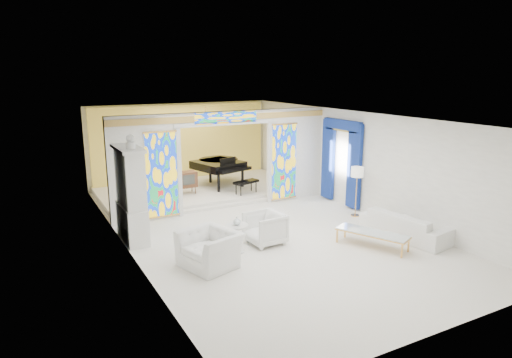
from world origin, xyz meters
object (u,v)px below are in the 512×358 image
china_cabinet (131,195)px  armchair_left (210,249)px  coffee_table (372,233)px  armchair_right (265,228)px  grand_piano (219,165)px  sofa (405,225)px  tv_console (186,179)px

china_cabinet → armchair_left: china_cabinet is taller
coffee_table → armchair_right: bearing=146.4°
grand_piano → coffee_table: bearing=-97.1°
sofa → armchair_right: bearing=60.0°
sofa → grand_piano: (-2.18, 6.74, 0.58)m
armchair_right → china_cabinet: bearing=-126.5°
sofa → tv_console: 7.14m
china_cabinet → armchair_left: 2.74m
armchair_left → sofa: size_ratio=0.53×
armchair_right → grand_piano: grand_piano is taller
armchair_left → armchair_right: size_ratio=1.39×
armchair_left → tv_console: tv_console is taller
armchair_right → tv_console: 4.82m
china_cabinet → tv_console: 3.95m
coffee_table → tv_console: 6.71m
armchair_right → tv_console: tv_console is taller
china_cabinet → tv_console: china_cabinet is taller
armchair_right → coffee_table: 2.59m
grand_piano → tv_console: 1.61m
china_cabinet → armchair_right: (2.80, -1.80, -0.78)m
tv_console → sofa: bearing=-60.7°
armchair_left → tv_console: (1.43, 5.40, 0.27)m
sofa → tv_console: bearing=22.2°
china_cabinet → armchair_right: 3.42m
armchair_left → sofa: 5.13m
china_cabinet → grand_piano: 5.39m
china_cabinet → sofa: size_ratio=1.19×
armchair_left → tv_console: size_ratio=1.63×
grand_piano → tv_console: bearing=-172.5°
china_cabinet → grand_piano: china_cabinet is taller
coffee_table → sofa: bearing=5.4°
china_cabinet → sofa: bearing=-26.9°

